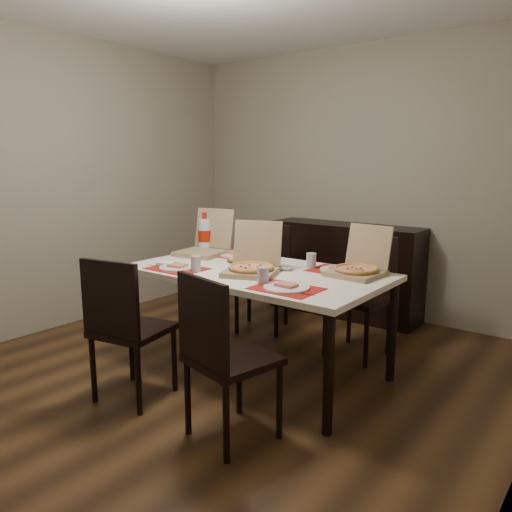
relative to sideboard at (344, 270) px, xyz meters
The scene contains 19 objects.
ground 1.84m from the sideboard, 90.00° to the right, with size 3.80×4.00×0.02m, color #472D16.
room_walls 1.86m from the sideboard, 90.00° to the right, with size 3.84×4.02×2.62m.
sideboard is the anchor object (origin of this frame).
dining_table 1.64m from the sideboard, 84.76° to the right, with size 1.80×1.00×0.75m.
chair_near_left 2.49m from the sideboard, 94.86° to the right, with size 0.49×0.49×0.93m.
chair_near_right 2.53m from the sideboard, 77.01° to the right, with size 0.50×0.50×0.93m.
chair_far_left 0.88m from the sideboard, 116.88° to the right, with size 0.54×0.54×0.93m.
chair_far_right 1.01m from the sideboard, 54.06° to the right, with size 0.45×0.45×0.93m.
setting_near_left 1.97m from the sideboard, 98.64° to the right, with size 0.48×0.30×0.11m.
setting_near_right 2.03m from the sideboard, 73.51° to the right, with size 0.43×0.30×0.11m.
setting_far_left 1.37m from the sideboard, 103.02° to the right, with size 0.45×0.30×0.11m.
setting_far_right 1.46m from the sideboard, 66.19° to the right, with size 0.50×0.30×0.11m.
napkin_loose 1.68m from the sideboard, 80.94° to the right, with size 0.12×0.11×0.02m, color white.
pizza_box_center 1.77m from the sideboard, 83.59° to the right, with size 0.46×0.48×0.34m.
pizza_box_right 1.58m from the sideboard, 59.29° to the right, with size 0.35×0.38×0.33m.
pizza_box_left 1.54m from the sideboard, 111.42° to the right, with size 0.41×0.44×0.36m.
faina_plate 1.49m from the sideboard, 94.79° to the right, with size 0.22×0.22×0.03m.
dip_bowl 1.55m from the sideboard, 78.28° to the right, with size 0.11×0.11×0.03m, color white.
soda_bottle 1.51m from the sideboard, 116.44° to the right, with size 0.11×0.11×0.33m.
Camera 1 is at (2.23, -2.54, 1.51)m, focal length 35.00 mm.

